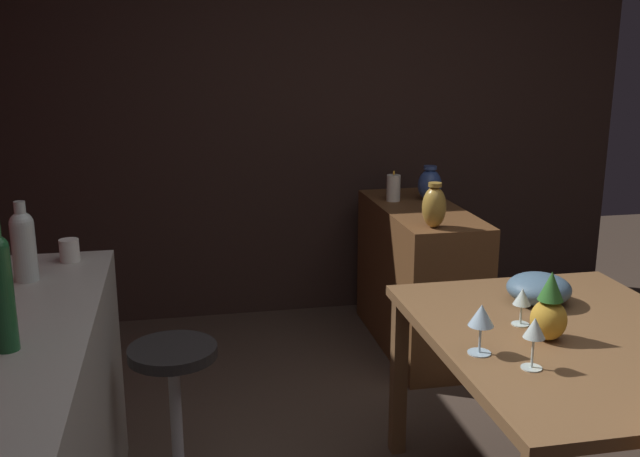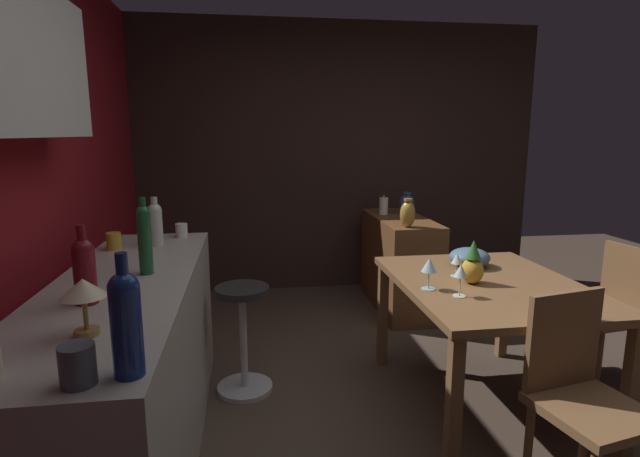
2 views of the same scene
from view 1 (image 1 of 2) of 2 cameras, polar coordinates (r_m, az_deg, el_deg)
name	(u,v)px [view 1 (image 1 of 2)]	position (r m, az deg, el deg)	size (l,w,h in m)	color
wall_side_right	(289,111)	(4.56, -2.48, 9.27)	(0.10, 4.40, 2.60)	#33231E
dining_table	(571,358)	(2.68, 19.23, -9.59)	(1.26, 0.97, 0.74)	brown
sideboard_cabinet	(419,277)	(4.18, 7.78, -3.84)	(1.10, 0.44, 0.82)	brown
bar_stool	(177,424)	(2.81, -11.25, -14.89)	(0.34, 0.34, 0.66)	#262323
wine_glass_left	(522,299)	(2.65, 15.66, -5.34)	(0.06, 0.06, 0.14)	silver
wine_glass_right	(534,330)	(2.31, 16.56, -7.71)	(0.07, 0.07, 0.17)	silver
wine_glass_center	(481,317)	(2.37, 12.61, -6.83)	(0.08, 0.08, 0.17)	silver
pineapple_centerpiece	(549,311)	(2.55, 17.64, -6.23)	(0.12, 0.12, 0.24)	gold
fruit_bowl	(539,288)	(2.91, 16.89, -4.55)	(0.24, 0.24, 0.11)	slate
wine_bottle_green	(1,288)	(2.11, -23.85, -4.34)	(0.06, 0.06, 0.36)	#1E592D
wine_bottle_clear	(23,243)	(2.72, -22.37, -1.05)	(0.08, 0.08, 0.29)	silver
cup_white	(70,250)	(2.92, -19.16, -1.62)	(0.11, 0.07, 0.09)	white
pillar_candle_tall	(393,188)	(4.21, 5.82, 3.21)	(0.08, 0.08, 0.18)	white
vase_ceramic_blue	(430,184)	(4.24, 8.65, 3.46)	(0.14, 0.14, 0.20)	#334C8C
vase_brass	(434,207)	(3.61, 9.00, 1.72)	(0.12, 0.12, 0.23)	#B78C38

